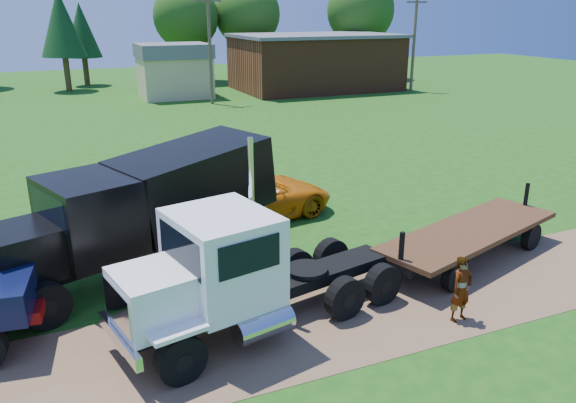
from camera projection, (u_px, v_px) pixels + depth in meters
name	position (u px, v px, depth m)	size (l,w,h in m)	color
ground	(358.00, 313.00, 14.71)	(140.00, 140.00, 0.00)	#174D10
dirt_track	(358.00, 313.00, 14.70)	(120.00, 4.20, 0.01)	brown
white_semi_tractor	(227.00, 275.00, 13.27)	(7.91, 4.02, 4.67)	black
black_dump_truck	(149.00, 205.00, 16.57)	(8.79, 5.33, 3.77)	black
orange_pickup	(256.00, 197.00, 21.15)	(2.80, 6.06, 1.69)	#D06B09
flatbed_trailer	(470.00, 236.00, 17.70)	(7.43, 4.19, 1.82)	#362511
spectator_a	(461.00, 289.00, 14.12)	(0.64, 0.42, 1.74)	#999999
spectator_b	(227.00, 187.00, 21.84)	(0.96, 0.75, 1.97)	#999999
brick_building	(315.00, 62.00, 55.33)	(15.40, 10.40, 5.30)	brown
tan_shed	(174.00, 70.00, 50.20)	(6.20, 5.40, 4.70)	tan
utility_poles	(210.00, 46.00, 45.86)	(42.20, 0.28, 9.00)	brown
tree_row	(190.00, 18.00, 58.59)	(54.19, 13.71, 11.23)	#372616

